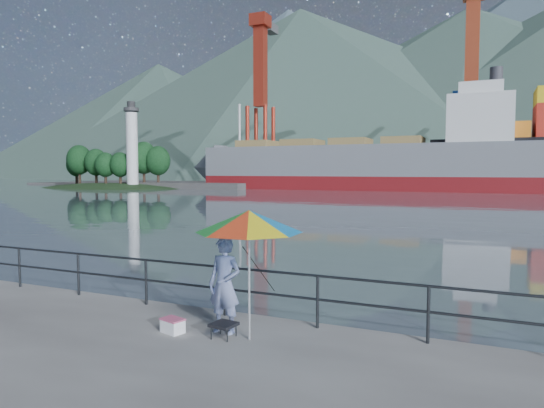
{
  "coord_description": "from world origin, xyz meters",
  "views": [
    {
      "loc": [
        7.85,
        -6.86,
        2.98
      ],
      "look_at": [
        2.15,
        6.0,
        2.0
      ],
      "focal_mm": 32.0,
      "sensor_mm": 36.0,
      "label": 1
    }
  ],
  "objects_px": {
    "fisherman": "(225,285)",
    "beach_umbrella": "(249,221)",
    "bulk_carrier": "(375,163)",
    "cooler_bag": "(173,326)"
  },
  "relations": [
    {
      "from": "bulk_carrier",
      "to": "fisherman",
      "type": "bearing_deg",
      "value": -80.26
    },
    {
      "from": "cooler_bag",
      "to": "bulk_carrier",
      "type": "distance_m",
      "value": 72.86
    },
    {
      "from": "fisherman",
      "to": "beach_umbrella",
      "type": "distance_m",
      "value": 1.36
    },
    {
      "from": "cooler_bag",
      "to": "bulk_carrier",
      "type": "relative_size",
      "value": 0.01
    },
    {
      "from": "fisherman",
      "to": "beach_umbrella",
      "type": "relative_size",
      "value": 0.71
    },
    {
      "from": "fisherman",
      "to": "beach_umbrella",
      "type": "xyz_separation_m",
      "value": [
        0.59,
        -0.17,
        1.21
      ]
    },
    {
      "from": "fisherman",
      "to": "bulk_carrier",
      "type": "bearing_deg",
      "value": 102.8
    },
    {
      "from": "bulk_carrier",
      "to": "cooler_bag",
      "type": "bearing_deg",
      "value": -80.98
    },
    {
      "from": "fisherman",
      "to": "cooler_bag",
      "type": "height_order",
      "value": "fisherman"
    },
    {
      "from": "beach_umbrella",
      "to": "fisherman",
      "type": "bearing_deg",
      "value": 163.79
    }
  ]
}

